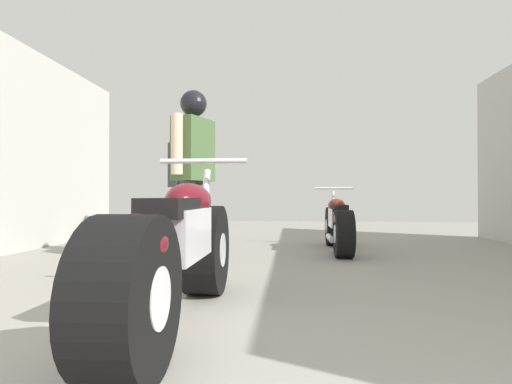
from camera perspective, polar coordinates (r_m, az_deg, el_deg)
The scene contains 5 objects.
ground_plane at distance 3.88m, azimuth 3.51°, elevation -10.95°, with size 16.12×16.12×0.00m, color gray.
motorcycle_maroon_cruiser at distance 2.31m, azimuth -10.71°, elevation -8.15°, with size 0.61×2.05×0.96m.
motorcycle_black_naked at distance 5.44m, azimuth 11.09°, elevation -4.34°, with size 0.53×1.77×0.83m.
mechanic_in_blue at distance 5.99m, azimuth -10.25°, elevation 2.81°, with size 0.44×0.65×1.76m.
mechanic_with_helmet at distance 4.50m, azimuth -8.49°, elevation 4.43°, with size 0.40×0.71×1.82m.
Camera 1 is at (0.09, -0.46, 0.69)m, focal length 29.46 mm.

